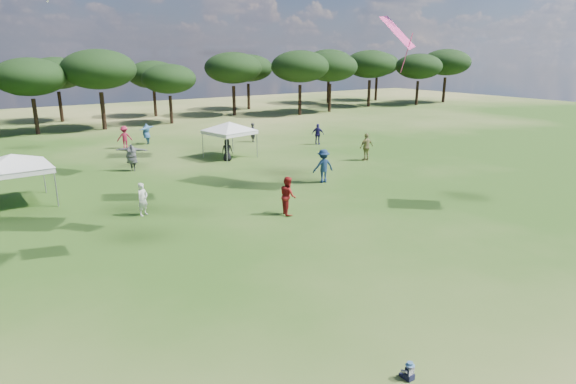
% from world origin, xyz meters
% --- Properties ---
extents(tree_line, '(108.78, 17.63, 7.77)m').
position_xyz_m(tree_line, '(2.39, 47.41, 5.42)').
color(tree_line, black).
rests_on(tree_line, ground).
extents(tent_left, '(6.41, 6.41, 2.83)m').
position_xyz_m(tent_left, '(-6.40, 21.46, 2.40)').
color(tent_left, gray).
rests_on(tent_left, ground).
extents(tent_right, '(5.75, 5.75, 2.84)m').
position_xyz_m(tent_right, '(7.38, 25.63, 2.41)').
color(tent_right, gray).
rests_on(tent_right, ground).
extents(toddler, '(0.29, 0.33, 0.45)m').
position_xyz_m(toddler, '(-0.47, 1.59, 0.20)').
color(toddler, black).
rests_on(toddler, ground).
extents(festival_crowd, '(28.37, 22.63, 1.93)m').
position_xyz_m(festival_crowd, '(2.17, 24.86, 0.88)').
color(festival_crowd, maroon).
rests_on(festival_crowd, ground).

